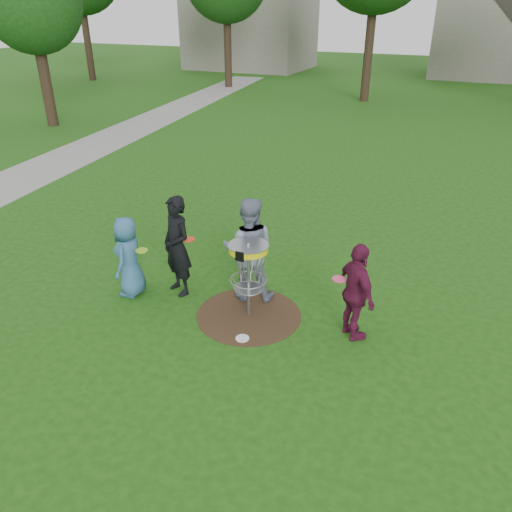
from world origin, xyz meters
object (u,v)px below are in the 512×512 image
at_px(player_blue, 129,257).
at_px(player_grey, 249,249).
at_px(player_black, 177,246).
at_px(player_maroon, 356,293).
at_px(disc_golf_basket, 248,263).

relative_size(player_blue, player_grey, 0.78).
bearing_deg(player_black, player_grey, 43.78).
distance_m(player_blue, player_maroon, 4.04).
bearing_deg(disc_golf_basket, player_maroon, 4.20).
relative_size(player_black, player_maroon, 1.14).
relative_size(player_grey, disc_golf_basket, 1.38).
xyz_separation_m(player_maroon, disc_golf_basket, (-1.76, -0.13, 0.21)).
height_order(player_black, player_maroon, player_black).
bearing_deg(disc_golf_basket, player_blue, -175.24).
relative_size(player_blue, player_black, 0.81).
distance_m(player_blue, disc_golf_basket, 2.29).
bearing_deg(player_blue, player_black, 106.13).
bearing_deg(player_grey, player_maroon, 147.85).
bearing_deg(player_maroon, disc_golf_basket, 50.94).
relative_size(player_grey, player_maroon, 1.17).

